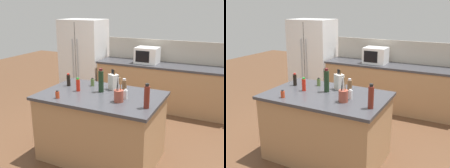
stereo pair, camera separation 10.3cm
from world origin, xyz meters
TOP-DOWN VIEW (x-y plane):
  - ground_plane at (0.00, 0.00)m, footprint 14.00×14.00m
  - back_counter_run at (0.30, 2.20)m, footprint 2.83×0.66m
  - wall_backsplash at (0.30, 2.52)m, footprint 2.79×0.03m
  - kitchen_island at (0.00, 0.00)m, footprint 1.65×1.06m
  - refrigerator at (-1.64, 2.25)m, footprint 0.97×0.75m
  - microwave at (-0.07, 2.20)m, footprint 0.46×0.39m
  - knife_block at (0.06, 0.27)m, footprint 0.16×0.15m
  - utensil_crock at (0.33, -0.16)m, footprint 0.12×0.12m
  - hot_sauce_bottle at (-0.35, -0.01)m, footprint 0.05×0.05m
  - salt_shaker at (0.38, -0.04)m, footprint 0.05×0.05m
  - spice_jar_paprika at (-0.43, -0.38)m, footprint 0.05×0.05m
  - pepper_grinder at (0.29, 0.13)m, footprint 0.06×0.06m
  - wine_bottle at (-0.05, 0.09)m, footprint 0.07×0.07m
  - spice_jar_oregano at (-0.29, 0.29)m, footprint 0.05×0.05m
  - vinegar_bottle at (0.71, -0.21)m, footprint 0.07×0.07m
  - soy_sauce_bottle at (-0.62, 0.14)m, footprint 0.05×0.05m

SIDE VIEW (x-z plane):
  - ground_plane at x=0.00m, z-range 0.00..0.00m
  - back_counter_run at x=0.30m, z-range 0.00..0.94m
  - kitchen_island at x=0.00m, z-range 0.00..0.94m
  - refrigerator at x=-1.64m, z-range 0.00..1.80m
  - spice_jar_paprika at x=-0.43m, z-range 0.94..1.04m
  - spice_jar_oregano at x=-0.29m, z-range 0.94..1.06m
  - salt_shaker at x=0.38m, z-range 0.94..1.07m
  - utensil_crock at x=0.33m, z-range 0.86..1.18m
  - soy_sauce_bottle at x=-0.62m, z-range 0.93..1.12m
  - hot_sauce_bottle at x=-0.35m, z-range 0.93..1.12m
  - pepper_grinder at x=0.29m, z-range 0.93..1.15m
  - knife_block at x=0.06m, z-range 0.91..1.20m
  - vinegar_bottle at x=0.71m, z-range 0.93..1.23m
  - wine_bottle at x=-0.05m, z-range 0.93..1.26m
  - microwave at x=-0.07m, z-range 0.94..1.27m
  - wall_backsplash at x=0.30m, z-range 0.94..1.40m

